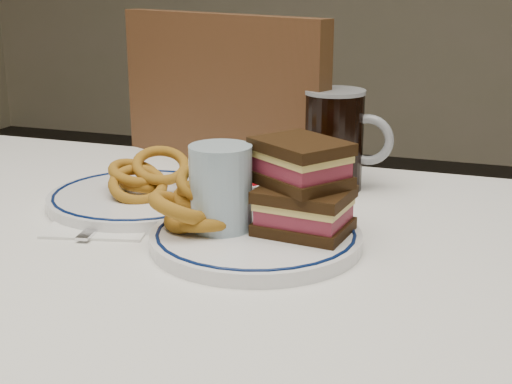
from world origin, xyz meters
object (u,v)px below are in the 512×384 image
(main_plate, at_px, (256,237))
(reuben_sandwich, at_px, (302,187))
(chair_far, at_px, (267,247))
(far_plate, at_px, (139,198))
(beer_mug, at_px, (336,139))

(main_plate, relative_size, reuben_sandwich, 1.89)
(chair_far, height_order, far_plate, chair_far)
(reuben_sandwich, height_order, far_plate, reuben_sandwich)
(beer_mug, bearing_deg, far_plate, -144.98)
(chair_far, bearing_deg, far_plate, -101.98)
(reuben_sandwich, bearing_deg, chair_far, 113.42)
(reuben_sandwich, xyz_separation_m, beer_mug, (-0.02, 0.25, 0.01))
(chair_far, xyz_separation_m, reuben_sandwich, (0.19, -0.45, 0.27))
(chair_far, relative_size, beer_mug, 6.38)
(main_plate, relative_size, beer_mug, 1.69)
(chair_far, height_order, beer_mug, chair_far)
(main_plate, distance_m, reuben_sandwich, 0.09)
(chair_far, relative_size, far_plate, 3.78)
(chair_far, height_order, main_plate, chair_far)
(far_plate, bearing_deg, main_plate, -24.36)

